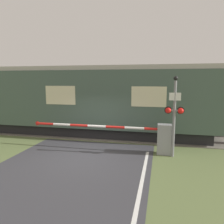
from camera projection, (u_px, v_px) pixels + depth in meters
ground_plane at (85, 155)px, 9.41m from camera, size 80.00×80.00×0.00m
track_bed at (106, 134)px, 13.07m from camera, size 36.00×3.20×0.13m
train at (72, 100)px, 13.24m from camera, size 17.14×2.96×3.98m
crossing_barrier at (152, 137)px, 9.60m from camera, size 6.52×0.44×1.32m
signal_post at (174, 112)px, 8.98m from camera, size 0.80×0.26×3.38m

